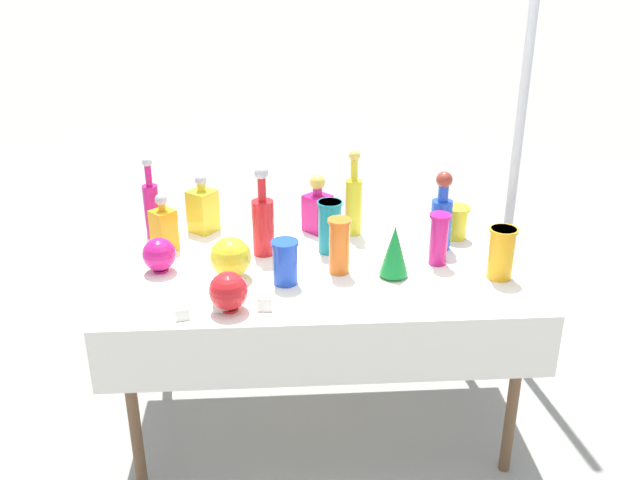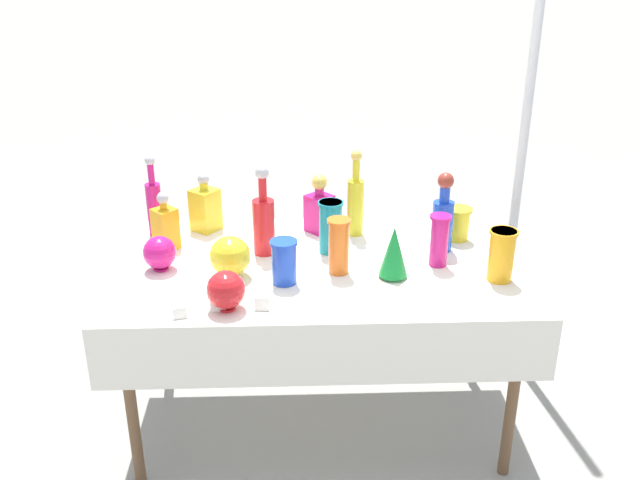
# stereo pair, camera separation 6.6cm
# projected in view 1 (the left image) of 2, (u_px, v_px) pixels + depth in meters

# --- Properties ---
(ground_plane) EXTENTS (40.00, 40.00, 0.00)m
(ground_plane) POSITION_uv_depth(u_px,v_px,m) (320.00, 417.00, 3.14)
(ground_plane) COLOR gray
(display_table) EXTENTS (1.63, 0.94, 0.76)m
(display_table) POSITION_uv_depth(u_px,v_px,m) (320.00, 280.00, 2.83)
(display_table) COLOR white
(display_table) RESTS_ON ground
(tall_bottle_0) EXTENTS (0.06, 0.06, 0.36)m
(tall_bottle_0) POSITION_uv_depth(u_px,v_px,m) (151.00, 206.00, 3.02)
(tall_bottle_0) COLOR #C61972
(tall_bottle_0) RESTS_ON display_table
(tall_bottle_1) EXTENTS (0.09, 0.09, 0.33)m
(tall_bottle_1) POSITION_uv_depth(u_px,v_px,m) (442.00, 216.00, 2.91)
(tall_bottle_1) COLOR blue
(tall_bottle_1) RESTS_ON display_table
(tall_bottle_2) EXTENTS (0.07, 0.07, 0.38)m
(tall_bottle_2) POSITION_uv_depth(u_px,v_px,m) (354.00, 201.00, 3.04)
(tall_bottle_2) COLOR yellow
(tall_bottle_2) RESTS_ON display_table
(tall_bottle_3) EXTENTS (0.09, 0.09, 0.37)m
(tall_bottle_3) POSITION_uv_depth(u_px,v_px,m) (263.00, 221.00, 2.86)
(tall_bottle_3) COLOR red
(tall_bottle_3) RESTS_ON display_table
(square_decanter_0) EXTENTS (0.14, 0.14, 0.26)m
(square_decanter_0) POSITION_uv_depth(u_px,v_px,m) (317.00, 208.00, 3.09)
(square_decanter_0) COLOR #C61972
(square_decanter_0) RESTS_ON display_table
(square_decanter_1) EXTENTS (0.14, 0.14, 0.26)m
(square_decanter_1) POSITION_uv_depth(u_px,v_px,m) (203.00, 209.00, 3.09)
(square_decanter_1) COLOR yellow
(square_decanter_1) RESTS_ON display_table
(square_decanter_2) EXTENTS (0.12, 0.12, 0.25)m
(square_decanter_2) POSITION_uv_depth(u_px,v_px,m) (164.00, 227.00, 2.90)
(square_decanter_2) COLOR orange
(square_decanter_2) RESTS_ON display_table
(slender_vase_0) EXTENTS (0.09, 0.09, 0.22)m
(slender_vase_0) POSITION_uv_depth(u_px,v_px,m) (339.00, 244.00, 2.71)
(slender_vase_0) COLOR orange
(slender_vase_0) RESTS_ON display_table
(slender_vase_1) EXTENTS (0.08, 0.08, 0.21)m
(slender_vase_1) POSITION_uv_depth(u_px,v_px,m) (439.00, 237.00, 2.78)
(slender_vase_1) COLOR #C61972
(slender_vase_1) RESTS_ON display_table
(slender_vase_2) EXTENTS (0.10, 0.10, 0.17)m
(slender_vase_2) POSITION_uv_depth(u_px,v_px,m) (285.00, 261.00, 2.64)
(slender_vase_2) COLOR blue
(slender_vase_2) RESTS_ON display_table
(slender_vase_3) EXTENTS (0.11, 0.11, 0.20)m
(slender_vase_3) POSITION_uv_depth(u_px,v_px,m) (501.00, 252.00, 2.68)
(slender_vase_3) COLOR orange
(slender_vase_3) RESTS_ON display_table
(slender_vase_4) EXTENTS (0.11, 0.11, 0.14)m
(slender_vase_4) POSITION_uv_depth(u_px,v_px,m) (456.00, 221.00, 3.03)
(slender_vase_4) COLOR yellow
(slender_vase_4) RESTS_ON display_table
(slender_vase_5) EXTENTS (0.10, 0.10, 0.22)m
(slender_vase_5) POSITION_uv_depth(u_px,v_px,m) (330.00, 225.00, 2.89)
(slender_vase_5) COLOR teal
(slender_vase_5) RESTS_ON display_table
(fluted_vase_0) EXTENTS (0.11, 0.11, 0.21)m
(fluted_vase_0) POSITION_uv_depth(u_px,v_px,m) (394.00, 251.00, 2.68)
(fluted_vase_0) COLOR #198C38
(fluted_vase_0) RESTS_ON display_table
(round_bowl_0) EXTENTS (0.13, 0.13, 0.14)m
(round_bowl_0) POSITION_uv_depth(u_px,v_px,m) (159.00, 254.00, 2.74)
(round_bowl_0) COLOR #C61972
(round_bowl_0) RESTS_ON display_table
(round_bowl_1) EXTENTS (0.14, 0.14, 0.14)m
(round_bowl_1) POSITION_uv_depth(u_px,v_px,m) (228.00, 291.00, 2.46)
(round_bowl_1) COLOR red
(round_bowl_1) RESTS_ON display_table
(round_bowl_2) EXTENTS (0.16, 0.16, 0.16)m
(round_bowl_2) POSITION_uv_depth(u_px,v_px,m) (231.00, 257.00, 2.68)
(round_bowl_2) COLOR yellow
(round_bowl_2) RESTS_ON display_table
(price_tag_left) EXTENTS (0.05, 0.02, 0.04)m
(price_tag_left) POSITION_uv_depth(u_px,v_px,m) (221.00, 307.00, 2.47)
(price_tag_left) COLOR white
(price_tag_left) RESTS_ON display_table
(price_tag_center) EXTENTS (0.05, 0.02, 0.04)m
(price_tag_center) POSITION_uv_depth(u_px,v_px,m) (183.00, 315.00, 2.42)
(price_tag_center) COLOR white
(price_tag_center) RESTS_ON display_table
(price_tag_right) EXTENTS (0.05, 0.02, 0.05)m
(price_tag_right) POSITION_uv_depth(u_px,v_px,m) (265.00, 305.00, 2.47)
(price_tag_right) COLOR white
(price_tag_right) RESTS_ON display_table
(cardboard_box_behind_left) EXTENTS (0.47, 0.50, 0.34)m
(cardboard_box_behind_left) POSITION_uv_depth(u_px,v_px,m) (339.00, 274.00, 4.14)
(cardboard_box_behind_left) COLOR tan
(cardboard_box_behind_left) RESTS_ON ground
(canopy_pole) EXTENTS (0.18, 0.18, 2.48)m
(canopy_pole) POSITION_uv_depth(u_px,v_px,m) (516.00, 158.00, 3.36)
(canopy_pole) COLOR silver
(canopy_pole) RESTS_ON ground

